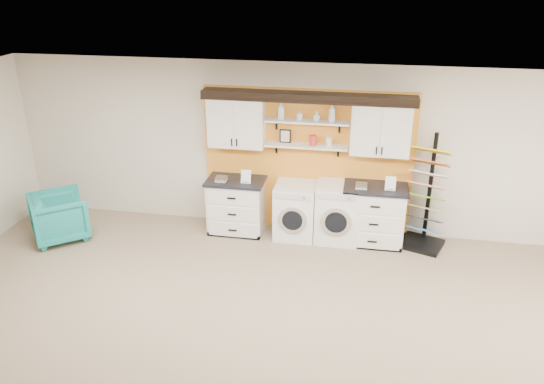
% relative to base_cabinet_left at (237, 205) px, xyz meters
% --- Properties ---
extents(ceiling, '(10.00, 10.00, 0.00)m').
position_rel_base_cabinet_left_xyz_m(ceiling, '(1.13, -3.64, 2.33)').
color(ceiling, white).
rests_on(ceiling, wall_back).
extents(wall_back, '(10.00, 0.00, 10.00)m').
position_rel_base_cabinet_left_xyz_m(wall_back, '(1.13, 0.36, 0.93)').
color(wall_back, beige).
rests_on(wall_back, floor).
extents(accent_panel, '(3.40, 0.07, 2.40)m').
position_rel_base_cabinet_left_xyz_m(accent_panel, '(1.13, 0.32, 0.73)').
color(accent_panel, orange).
rests_on(accent_panel, wall_back).
extents(upper_cabinet_left, '(0.90, 0.35, 0.84)m').
position_rel_base_cabinet_left_xyz_m(upper_cabinet_left, '(0.00, 0.15, 1.41)').
color(upper_cabinet_left, white).
rests_on(upper_cabinet_left, wall_back).
extents(upper_cabinet_right, '(0.90, 0.35, 0.84)m').
position_rel_base_cabinet_left_xyz_m(upper_cabinet_right, '(2.26, 0.15, 1.41)').
color(upper_cabinet_right, white).
rests_on(upper_cabinet_right, wall_back).
extents(shelf_lower, '(1.32, 0.28, 0.03)m').
position_rel_base_cabinet_left_xyz_m(shelf_lower, '(1.13, 0.16, 1.06)').
color(shelf_lower, white).
rests_on(shelf_lower, wall_back).
extents(shelf_upper, '(1.32, 0.28, 0.03)m').
position_rel_base_cabinet_left_xyz_m(shelf_upper, '(1.13, 0.16, 1.46)').
color(shelf_upper, white).
rests_on(shelf_upper, wall_back).
extents(crown_molding, '(3.30, 0.41, 0.13)m').
position_rel_base_cabinet_left_xyz_m(crown_molding, '(1.13, 0.17, 1.86)').
color(crown_molding, black).
rests_on(crown_molding, wall_back).
extents(picture_frame, '(0.18, 0.02, 0.22)m').
position_rel_base_cabinet_left_xyz_m(picture_frame, '(0.78, 0.21, 1.19)').
color(picture_frame, black).
rests_on(picture_frame, shelf_lower).
extents(canister_red, '(0.11, 0.11, 0.16)m').
position_rel_base_cabinet_left_xyz_m(canister_red, '(1.23, 0.16, 1.16)').
color(canister_red, red).
rests_on(canister_red, shelf_lower).
extents(canister_cream, '(0.10, 0.10, 0.14)m').
position_rel_base_cabinet_left_xyz_m(canister_cream, '(1.48, 0.16, 1.15)').
color(canister_cream, silver).
rests_on(canister_cream, shelf_lower).
extents(base_cabinet_left, '(0.95, 0.66, 0.93)m').
position_rel_base_cabinet_left_xyz_m(base_cabinet_left, '(0.00, 0.00, 0.00)').
color(base_cabinet_left, white).
rests_on(base_cabinet_left, floor).
extents(base_cabinet_right, '(1.00, 0.66, 0.98)m').
position_rel_base_cabinet_left_xyz_m(base_cabinet_right, '(2.26, -0.00, 0.02)').
color(base_cabinet_right, white).
rests_on(base_cabinet_right, floor).
extents(washer, '(0.66, 0.71, 0.92)m').
position_rel_base_cabinet_left_xyz_m(washer, '(0.99, -0.00, -0.01)').
color(washer, white).
rests_on(washer, floor).
extents(dryer, '(0.69, 0.71, 0.97)m').
position_rel_base_cabinet_left_xyz_m(dryer, '(1.68, -0.00, 0.02)').
color(dryer, white).
rests_on(dryer, floor).
extents(sample_rack, '(0.82, 0.76, 1.84)m').
position_rel_base_cabinet_left_xyz_m(sample_rack, '(3.04, 0.04, 0.10)').
color(sample_rack, black).
rests_on(sample_rack, floor).
extents(armchair, '(1.17, 1.17, 0.77)m').
position_rel_base_cabinet_left_xyz_m(armchair, '(-2.79, -0.77, -0.08)').
color(armchair, '#18817C').
rests_on(armchair, floor).
extents(soap_bottle_a, '(0.15, 0.15, 0.29)m').
position_rel_base_cabinet_left_xyz_m(soap_bottle_a, '(0.72, 0.16, 1.62)').
color(soap_bottle_a, silver).
rests_on(soap_bottle_a, shelf_upper).
extents(soap_bottle_b, '(0.10, 0.10, 0.16)m').
position_rel_base_cabinet_left_xyz_m(soap_bottle_b, '(1.01, 0.16, 1.56)').
color(soap_bottle_b, silver).
rests_on(soap_bottle_b, shelf_upper).
extents(soap_bottle_c, '(0.17, 0.17, 0.15)m').
position_rel_base_cabinet_left_xyz_m(soap_bottle_c, '(1.27, 0.16, 1.55)').
color(soap_bottle_c, silver).
rests_on(soap_bottle_c, shelf_upper).
extents(soap_bottle_d, '(0.12, 0.12, 0.29)m').
position_rel_base_cabinet_left_xyz_m(soap_bottle_d, '(1.51, 0.16, 1.62)').
color(soap_bottle_d, silver).
rests_on(soap_bottle_d, shelf_upper).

